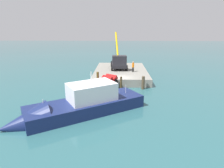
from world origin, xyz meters
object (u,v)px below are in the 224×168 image
Objects in this scene: crane_truck at (119,62)px; moored_yacht at (70,112)px; salvaged_car at (104,86)px; dock_worker at (133,67)px.

moored_yacht is at bearing -15.79° from crane_truck.
salvaged_car is at bearing -12.62° from crane_truck.
crane_truck reaches higher than dock_worker.
dock_worker is 0.13× the size of moored_yacht.
moored_yacht is (8.08, -2.82, -0.17)m from salvaged_car.
dock_worker is (2.31, 2.47, -0.45)m from crane_truck.
crane_truck is 18.02m from moored_yacht.
crane_truck is 3.41m from dock_worker.
crane_truck reaches higher than salvaged_car.
crane_truck reaches higher than moored_yacht.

